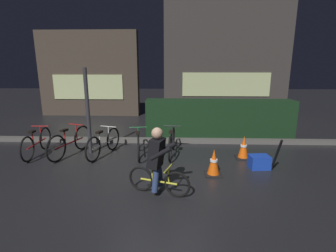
{
  "coord_description": "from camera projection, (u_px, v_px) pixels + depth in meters",
  "views": [
    {
      "loc": [
        0.4,
        -5.17,
        2.29
      ],
      "look_at": [
        0.2,
        0.6,
        0.9
      ],
      "focal_mm": 27.1,
      "sensor_mm": 36.0,
      "label": 1
    }
  ],
  "objects": [
    {
      "name": "street_post",
      "position": [
        88.0,
        112.0,
        6.54
      ],
      "size": [
        0.1,
        0.1,
        2.24
      ],
      "primitive_type": "cylinder",
      "color": "#2D2D33",
      "rests_on": "ground"
    },
    {
      "name": "cyclist",
      "position": [
        158.0,
        161.0,
        4.52
      ],
      "size": [
        1.15,
        0.63,
        1.25
      ],
      "rotation": [
        0.0,
        0.0,
        -0.31
      ],
      "color": "black",
      "rests_on": "ground"
    },
    {
      "name": "hedge_row",
      "position": [
        219.0,
        118.0,
        8.38
      ],
      "size": [
        4.8,
        0.7,
        1.19
      ],
      "primitive_type": "cube",
      "color": "black",
      "rests_on": "ground"
    },
    {
      "name": "blue_crate",
      "position": [
        259.0,
        162.0,
        5.75
      ],
      "size": [
        0.47,
        0.36,
        0.3
      ],
      "primitive_type": "cube",
      "rotation": [
        0.0,
        0.0,
        0.1
      ],
      "color": "#193DB7",
      "rests_on": "ground"
    },
    {
      "name": "sidewalk_curb",
      "position": [
        163.0,
        140.0,
        7.69
      ],
      "size": [
        12.0,
        0.24,
        0.12
      ],
      "primitive_type": "cube",
      "color": "#56544F",
      "rests_on": "ground"
    },
    {
      "name": "parked_bike_leftmost",
      "position": [
        37.0,
        143.0,
        6.56
      ],
      "size": [
        0.46,
        1.57,
        0.72
      ],
      "rotation": [
        0.0,
        0.0,
        1.61
      ],
      "color": "black",
      "rests_on": "ground"
    },
    {
      "name": "traffic_cone_near",
      "position": [
        214.0,
        163.0,
        5.37
      ],
      "size": [
        0.36,
        0.36,
        0.57
      ],
      "color": "black",
      "rests_on": "ground"
    },
    {
      "name": "traffic_cone_far",
      "position": [
        244.0,
        148.0,
        6.34
      ],
      "size": [
        0.36,
        0.36,
        0.58
      ],
      "color": "black",
      "rests_on": "ground"
    },
    {
      "name": "parked_bike_center_left",
      "position": [
        104.0,
        143.0,
        6.52
      ],
      "size": [
        0.54,
        1.52,
        0.72
      ],
      "rotation": [
        0.0,
        0.0,
        1.29
      ],
      "color": "black",
      "rests_on": "ground"
    },
    {
      "name": "parked_bike_left_mid",
      "position": [
        70.0,
        142.0,
        6.54
      ],
      "size": [
        0.56,
        1.62,
        0.77
      ],
      "rotation": [
        0.0,
        0.0,
        1.28
      ],
      "color": "black",
      "rests_on": "ground"
    },
    {
      "name": "closed_umbrella",
      "position": [
        276.0,
        155.0,
        5.44
      ],
      "size": [
        0.08,
        0.38,
        0.8
      ],
      "primitive_type": "cylinder",
      "rotation": [
        0.0,
        0.41,
        4.79
      ],
      "color": "black",
      "rests_on": "ground"
    },
    {
      "name": "storefront_left",
      "position": [
        89.0,
        74.0,
        11.56
      ],
      "size": [
        4.5,
        0.54,
        3.78
      ],
      "color": "#42382D",
      "rests_on": "ground"
    },
    {
      "name": "parked_bike_right_mid",
      "position": [
        172.0,
        143.0,
        6.58
      ],
      "size": [
        0.46,
        1.56,
        0.72
      ],
      "rotation": [
        0.0,
        0.0,
        1.5
      ],
      "color": "black",
      "rests_on": "ground"
    },
    {
      "name": "ground_plane",
      "position": [
        158.0,
        172.0,
        5.57
      ],
      "size": [
        40.0,
        40.0,
        0.0
      ],
      "primitive_type": "plane",
      "color": "black"
    },
    {
      "name": "parked_bike_center_right",
      "position": [
        138.0,
        143.0,
        6.54
      ],
      "size": [
        0.46,
        1.51,
        0.7
      ],
      "rotation": [
        0.0,
        0.0,
        1.72
      ],
      "color": "black",
      "rests_on": "ground"
    },
    {
      "name": "storefront_right",
      "position": [
        226.0,
        59.0,
        11.87
      ],
      "size": [
        5.84,
        0.54,
        5.16
      ],
      "color": "#383330",
      "rests_on": "ground"
    }
  ]
}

